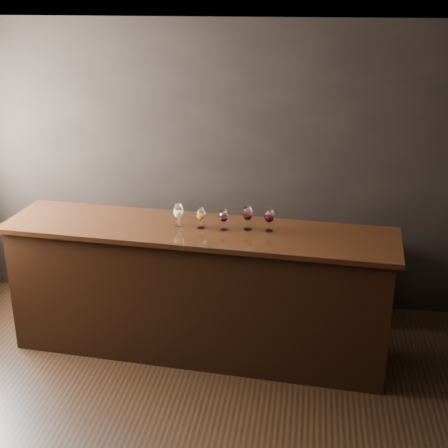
# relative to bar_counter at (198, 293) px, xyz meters

# --- Properties ---
(ground) EXTENTS (5.00, 5.00, 0.00)m
(ground) POSITION_rel_bar_counter_xyz_m (-0.10, -1.24, -0.56)
(ground) COLOR black
(ground) RESTS_ON ground
(room_shell) EXTENTS (5.02, 4.52, 2.81)m
(room_shell) POSITION_rel_bar_counter_xyz_m (-0.33, -1.13, 1.25)
(room_shell) COLOR black
(room_shell) RESTS_ON ground
(bar_counter) EXTENTS (3.25, 0.94, 1.12)m
(bar_counter) POSITION_rel_bar_counter_xyz_m (0.00, 0.00, 0.00)
(bar_counter) COLOR black
(bar_counter) RESTS_ON ground
(bar_top) EXTENTS (3.37, 1.02, 0.04)m
(bar_top) POSITION_rel_bar_counter_xyz_m (0.00, 0.00, 0.58)
(bar_top) COLOR black
(bar_top) RESTS_ON bar_counter
(back_bar_shelf) EXTENTS (2.36, 0.40, 0.85)m
(back_bar_shelf) POSITION_rel_bar_counter_xyz_m (0.12, 0.79, -0.14)
(back_bar_shelf) COLOR black
(back_bar_shelf) RESTS_ON ground
(glass_white) EXTENTS (0.08, 0.08, 0.20)m
(glass_white) POSITION_rel_bar_counter_xyz_m (-0.16, 0.02, 0.74)
(glass_white) COLOR white
(glass_white) RESTS_ON bar_top
(glass_amber) EXTENTS (0.07, 0.07, 0.17)m
(glass_amber) POSITION_rel_bar_counter_xyz_m (0.03, 0.01, 0.72)
(glass_amber) COLOR white
(glass_amber) RESTS_ON bar_top
(glass_red_a) EXTENTS (0.07, 0.07, 0.17)m
(glass_red_a) POSITION_rel_bar_counter_xyz_m (0.22, -0.00, 0.72)
(glass_red_a) COLOR white
(glass_red_a) RESTS_ON bar_top
(glass_red_b) EXTENTS (0.09, 0.09, 0.20)m
(glass_red_b) POSITION_rel_bar_counter_xyz_m (0.42, 0.03, 0.74)
(glass_red_b) COLOR white
(glass_red_b) RESTS_ON bar_top
(glass_red_c) EXTENTS (0.08, 0.08, 0.19)m
(glass_red_c) POSITION_rel_bar_counter_xyz_m (0.60, 0.02, 0.73)
(glass_red_c) COLOR white
(glass_red_c) RESTS_ON bar_top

